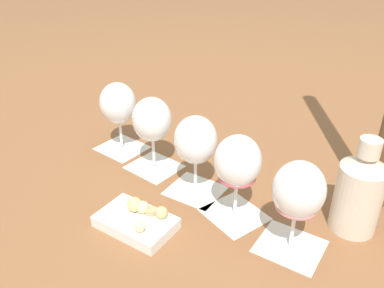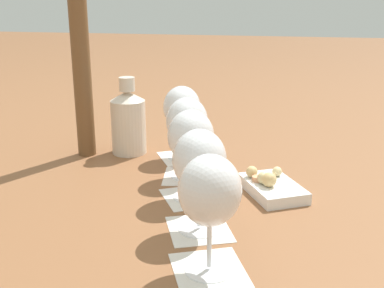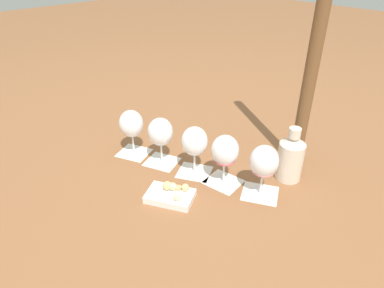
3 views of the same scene
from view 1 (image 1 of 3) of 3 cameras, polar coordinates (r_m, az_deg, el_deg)
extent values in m
plane|color=brown|center=(0.94, -0.09, -6.40)|extent=(8.00, 8.00, 0.00)
cube|color=silver|center=(0.82, 13.58, -13.77)|extent=(0.16, 0.15, 0.00)
cube|color=silver|center=(0.88, 5.97, -9.76)|extent=(0.13, 0.12, 0.00)
cube|color=silver|center=(0.94, 0.47, -6.49)|extent=(0.16, 0.15, 0.00)
cube|color=silver|center=(1.03, -5.30, -3.19)|extent=(0.15, 0.15, 0.00)
cube|color=silver|center=(1.12, -9.77, -0.53)|extent=(0.15, 0.15, 0.00)
cylinder|color=white|center=(0.82, 13.61, -13.58)|extent=(0.08, 0.08, 0.01)
cylinder|color=white|center=(0.79, 13.97, -11.31)|extent=(0.01, 0.01, 0.08)
ellipsoid|color=white|center=(0.74, 14.77, -6.22)|extent=(0.09, 0.09, 0.11)
ellipsoid|color=pink|center=(0.76, 14.43, -8.41)|extent=(0.08, 0.08, 0.02)
cylinder|color=white|center=(0.87, 5.99, -9.57)|extent=(0.08, 0.08, 0.01)
cylinder|color=white|center=(0.85, 6.14, -7.33)|extent=(0.01, 0.01, 0.08)
ellipsoid|color=white|center=(0.80, 6.46, -2.37)|extent=(0.09, 0.09, 0.11)
ellipsoid|color=#CA4F59|center=(0.82, 6.32, -4.59)|extent=(0.08, 0.08, 0.02)
cylinder|color=white|center=(0.94, 0.47, -6.31)|extent=(0.08, 0.08, 0.01)
cylinder|color=white|center=(0.91, 0.49, -4.14)|extent=(0.01, 0.01, 0.08)
ellipsoid|color=white|center=(0.87, 0.51, 0.60)|extent=(0.09, 0.09, 0.11)
ellipsoid|color=maroon|center=(0.88, 0.50, -0.86)|extent=(0.08, 0.08, 0.04)
cylinder|color=white|center=(1.02, -5.30, -3.01)|extent=(0.08, 0.08, 0.01)
cylinder|color=white|center=(1.00, -5.41, -0.96)|extent=(0.01, 0.01, 0.08)
ellipsoid|color=white|center=(0.96, -5.65, 3.47)|extent=(0.09, 0.09, 0.11)
ellipsoid|color=maroon|center=(0.97, -5.58, 2.13)|extent=(0.08, 0.08, 0.04)
cylinder|color=white|center=(1.12, -9.79, -0.37)|extent=(0.08, 0.08, 0.01)
cylinder|color=white|center=(1.10, -9.97, 1.56)|extent=(0.01, 0.01, 0.08)
ellipsoid|color=white|center=(1.06, -10.37, 5.67)|extent=(0.09, 0.09, 0.11)
ellipsoid|color=#4F1726|center=(1.07, -10.24, 4.36)|extent=(0.08, 0.08, 0.04)
cylinder|color=beige|center=(0.86, 22.19, -7.09)|extent=(0.09, 0.09, 0.14)
cone|color=beige|center=(0.82, 23.28, -2.35)|extent=(0.09, 0.09, 0.03)
cylinder|color=beige|center=(0.80, 23.70, -0.50)|extent=(0.04, 0.04, 0.04)
cube|color=white|center=(0.84, -7.87, -10.83)|extent=(0.18, 0.16, 0.02)
sphere|color=#DBB775|center=(0.84, -8.09, -8.40)|extent=(0.03, 0.03, 0.03)
sphere|color=beige|center=(0.79, -7.36, -11.47)|extent=(0.02, 0.02, 0.02)
cylinder|color=tan|center=(0.84, -5.77, -9.40)|extent=(0.02, 0.02, 0.01)
sphere|color=beige|center=(0.84, -6.93, -8.80)|extent=(0.03, 0.03, 0.03)
sphere|color=#DBB775|center=(0.82, -4.30, -9.56)|extent=(0.03, 0.03, 0.03)
camera|label=2|loc=(1.59, -23.22, 22.06)|focal=45.00mm
camera|label=3|loc=(0.41, -136.14, 7.04)|focal=32.00mm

